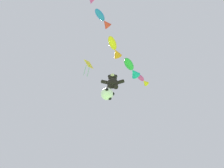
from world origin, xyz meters
name	(u,v)px	position (x,y,z in m)	size (l,w,h in m)	color
teddy_bear_kite	(113,81)	(0.55, 7.54, 13.83)	(2.26, 0.99, 2.29)	black
soccer_ball_kite	(107,94)	(0.08, 7.65, 12.01)	(1.18, 1.18, 1.09)	white
fish_kite_magenta	(143,80)	(3.79, 8.38, 15.34)	(1.43, 1.52, 0.58)	#E53F9E
fish_kite_emerald	(132,69)	(2.46, 6.79, 15.00)	(1.88, 2.37, 0.92)	green
fish_kite_goldfin	(115,48)	(0.78, 4.64, 14.92)	(1.40, 2.17, 0.79)	yellow
fish_kite_cobalt	(103,19)	(-0.14, 2.14, 14.84)	(1.43, 1.68, 0.63)	blue
diamond_kite	(88,65)	(-1.91, 6.63, 15.65)	(0.92, 1.11, 3.28)	yellow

